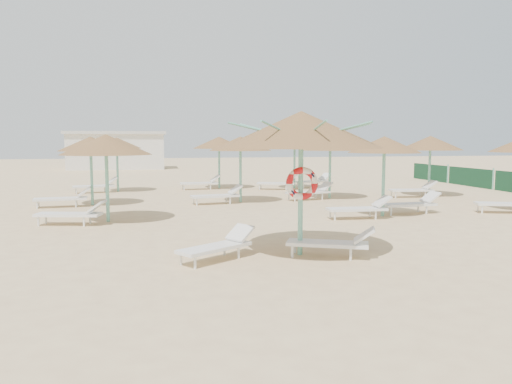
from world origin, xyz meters
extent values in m
plane|color=#D8BB84|center=(0.00, 0.00, 0.00)|extent=(120.00, 120.00, 0.00)
cylinder|color=#6CBBA4|center=(0.16, 0.19, 1.32)|extent=(0.11, 0.11, 2.64)
cone|color=brown|center=(0.16, 0.19, 2.76)|extent=(3.52, 3.52, 0.79)
cylinder|color=#6CBBA4|center=(0.16, 0.19, 2.49)|extent=(0.20, 0.20, 0.12)
cylinder|color=#6CBBA4|center=(0.97, 0.19, 2.72)|extent=(1.59, 0.04, 0.40)
cylinder|color=#6CBBA4|center=(0.73, 0.76, 2.72)|extent=(1.15, 1.15, 0.40)
cylinder|color=#6CBBA4|center=(0.16, 1.00, 2.72)|extent=(0.04, 1.59, 0.40)
cylinder|color=#6CBBA4|center=(-0.41, 0.76, 2.72)|extent=(1.15, 1.15, 0.40)
cylinder|color=#6CBBA4|center=(-0.65, 0.19, 2.72)|extent=(1.59, 0.04, 0.40)
cylinder|color=#6CBBA4|center=(-0.41, -0.38, 2.72)|extent=(1.15, 1.15, 0.40)
cylinder|color=#6CBBA4|center=(0.16, -0.62, 2.72)|extent=(0.04, 1.59, 0.40)
cylinder|color=#6CBBA4|center=(0.73, -0.38, 2.72)|extent=(1.15, 1.15, 0.40)
torus|color=red|center=(0.16, 0.09, 1.59)|extent=(0.72, 0.15, 0.72)
cylinder|color=white|center=(-2.22, -0.56, 0.12)|extent=(0.05, 0.05, 0.25)
cylinder|color=white|center=(-2.47, -0.20, 0.12)|extent=(0.05, 0.05, 0.25)
cylinder|color=white|center=(-1.23, 0.12, 0.12)|extent=(0.05, 0.05, 0.25)
cylinder|color=white|center=(-1.48, 0.49, 0.12)|extent=(0.05, 0.05, 0.25)
cube|color=white|center=(-1.76, 0.02, 0.28)|extent=(1.70, 1.42, 0.07)
cube|color=white|center=(-1.14, 0.46, 0.50)|extent=(0.66, 0.68, 0.32)
cylinder|color=white|center=(-0.08, -0.03, 0.13)|extent=(0.06, 0.06, 0.26)
cylinder|color=white|center=(0.10, 0.39, 0.13)|extent=(0.06, 0.06, 0.26)
cylinder|color=white|center=(1.05, -0.53, 0.13)|extent=(0.06, 0.06, 0.26)
cylinder|color=white|center=(1.24, -0.11, 0.13)|extent=(0.06, 0.06, 0.26)
cube|color=white|center=(0.68, -0.12, 0.29)|extent=(1.82, 1.22, 0.07)
cube|color=white|center=(1.40, -0.43, 0.51)|extent=(0.63, 0.68, 0.33)
cylinder|color=#6CBBA4|center=(-4.38, 5.72, 1.15)|extent=(0.11, 0.11, 2.30)
cone|color=brown|center=(-4.38, 5.72, 2.39)|extent=(2.78, 2.78, 0.63)
cylinder|color=#6CBBA4|center=(-4.38, 5.72, 2.15)|extent=(0.20, 0.20, 0.12)
cylinder|color=white|center=(-6.32, 5.26, 0.14)|extent=(0.06, 0.06, 0.28)
cylinder|color=white|center=(-6.20, 5.75, 0.14)|extent=(0.06, 0.06, 0.28)
cylinder|color=white|center=(-5.00, 4.96, 0.14)|extent=(0.06, 0.06, 0.28)
cylinder|color=white|center=(-4.89, 5.44, 0.14)|extent=(0.06, 0.06, 0.28)
cube|color=white|center=(-5.48, 5.32, 0.32)|extent=(1.99, 1.03, 0.08)
cube|color=white|center=(-4.65, 5.13, 0.56)|extent=(0.61, 0.69, 0.36)
cylinder|color=#6CBBA4|center=(-5.31, 9.96, 1.15)|extent=(0.11, 0.11, 2.30)
cone|color=brown|center=(-5.31, 9.96, 2.38)|extent=(2.48, 2.48, 0.56)
cylinder|color=#6CBBA4|center=(-5.31, 9.96, 2.15)|extent=(0.20, 0.20, 0.12)
cylinder|color=white|center=(-7.19, 9.23, 0.14)|extent=(0.06, 0.06, 0.28)
cylinder|color=white|center=(-7.24, 9.73, 0.14)|extent=(0.06, 0.06, 0.28)
cylinder|color=white|center=(-5.84, 9.36, 0.14)|extent=(0.06, 0.06, 0.28)
cylinder|color=white|center=(-5.89, 9.86, 0.14)|extent=(0.06, 0.06, 0.28)
cube|color=white|center=(-6.41, 9.56, 0.32)|extent=(1.95, 0.80, 0.08)
cube|color=white|center=(-5.57, 9.64, 0.56)|extent=(0.54, 0.64, 0.36)
cylinder|color=#6CBBA4|center=(-4.67, 15.04, 1.15)|extent=(0.11, 0.11, 2.30)
cone|color=brown|center=(-4.67, 15.04, 2.38)|extent=(2.36, 2.36, 0.53)
cylinder|color=#6CBBA4|center=(-4.67, 15.04, 2.15)|extent=(0.20, 0.20, 0.12)
cylinder|color=white|center=(-6.50, 14.22, 0.14)|extent=(0.06, 0.06, 0.28)
cylinder|color=white|center=(-6.61, 14.71, 0.14)|extent=(0.06, 0.06, 0.28)
cylinder|color=white|center=(-5.18, 14.51, 0.14)|extent=(0.06, 0.06, 0.28)
cylinder|color=white|center=(-5.29, 15.00, 0.14)|extent=(0.06, 0.06, 0.28)
cube|color=white|center=(-5.77, 14.64, 0.32)|extent=(1.99, 1.01, 0.08)
cube|color=white|center=(-4.94, 14.82, 0.56)|extent=(0.60, 0.69, 0.36)
cylinder|color=#6CBBA4|center=(0.50, 9.70, 1.15)|extent=(0.11, 0.11, 2.30)
cone|color=brown|center=(0.50, 9.70, 2.39)|extent=(2.52, 2.52, 0.57)
cylinder|color=#6CBBA4|center=(0.50, 9.70, 2.15)|extent=(0.20, 0.20, 0.12)
cylinder|color=white|center=(-1.35, 8.93, 0.14)|extent=(0.06, 0.06, 0.28)
cylinder|color=white|center=(-1.43, 9.42, 0.14)|extent=(0.06, 0.06, 0.28)
cylinder|color=white|center=(-0.01, 9.14, 0.14)|extent=(0.06, 0.06, 0.28)
cylinder|color=white|center=(-0.09, 9.63, 0.14)|extent=(0.06, 0.06, 0.28)
cube|color=white|center=(-0.60, 9.30, 0.32)|extent=(1.97, 0.91, 0.08)
cube|color=white|center=(0.24, 9.43, 0.56)|extent=(0.57, 0.67, 0.36)
cylinder|color=#6CBBA4|center=(0.42, 15.65, 1.15)|extent=(0.11, 0.11, 2.30)
cone|color=brown|center=(0.42, 15.65, 2.39)|extent=(2.73, 2.73, 0.61)
cylinder|color=#6CBBA4|center=(0.42, 15.65, 2.15)|extent=(0.20, 0.20, 0.12)
cylinder|color=white|center=(-1.46, 14.95, 0.14)|extent=(0.06, 0.06, 0.28)
cylinder|color=white|center=(-1.49, 15.45, 0.14)|extent=(0.06, 0.06, 0.28)
cylinder|color=white|center=(-0.11, 15.04, 0.14)|extent=(0.06, 0.06, 0.28)
cylinder|color=white|center=(-0.15, 15.54, 0.14)|extent=(0.06, 0.06, 0.28)
cube|color=white|center=(-0.68, 15.25, 0.32)|extent=(1.94, 0.75, 0.08)
cube|color=white|center=(0.17, 15.31, 0.56)|extent=(0.53, 0.63, 0.36)
cylinder|color=#6CBBA4|center=(4.50, 5.05, 1.15)|extent=(0.11, 0.11, 2.30)
cone|color=brown|center=(4.50, 5.05, 2.38)|extent=(2.41, 2.41, 0.54)
cylinder|color=#6CBBA4|center=(4.50, 5.05, 2.15)|extent=(0.20, 0.20, 0.12)
cylinder|color=white|center=(2.59, 4.45, 0.14)|extent=(0.06, 0.06, 0.28)
cylinder|color=white|center=(2.62, 4.94, 0.14)|extent=(0.06, 0.06, 0.28)
cylinder|color=white|center=(3.94, 4.37, 0.14)|extent=(0.06, 0.06, 0.28)
cylinder|color=white|center=(3.96, 4.87, 0.14)|extent=(0.06, 0.06, 0.28)
cube|color=white|center=(3.40, 4.65, 0.32)|extent=(1.93, 0.72, 0.08)
cube|color=white|center=(4.25, 4.61, 0.56)|extent=(0.52, 0.63, 0.36)
cylinder|color=white|center=(4.82, 5.06, 0.14)|extent=(0.06, 0.06, 0.28)
cylinder|color=white|center=(4.79, 5.56, 0.14)|extent=(0.06, 0.06, 0.28)
cylinder|color=white|center=(6.16, 5.13, 0.14)|extent=(0.06, 0.06, 0.28)
cylinder|color=white|center=(6.14, 5.63, 0.14)|extent=(0.06, 0.06, 0.28)
cube|color=white|center=(5.60, 5.35, 0.32)|extent=(1.93, 0.72, 0.08)
cube|color=white|center=(6.45, 5.40, 0.56)|extent=(0.52, 0.63, 0.36)
cylinder|color=#6CBBA4|center=(4.52, 10.22, 1.15)|extent=(0.11, 0.11, 2.30)
cone|color=brown|center=(4.52, 10.22, 2.39)|extent=(2.74, 2.74, 0.62)
cylinder|color=#6CBBA4|center=(4.52, 10.22, 2.15)|extent=(0.20, 0.20, 0.12)
cylinder|color=white|center=(2.71, 9.37, 0.14)|extent=(0.06, 0.06, 0.28)
cylinder|color=white|center=(2.59, 9.85, 0.14)|extent=(0.06, 0.06, 0.28)
cylinder|color=white|center=(4.02, 9.72, 0.14)|extent=(0.06, 0.06, 0.28)
cylinder|color=white|center=(3.89, 10.20, 0.14)|extent=(0.06, 0.06, 0.28)
cube|color=white|center=(3.42, 9.82, 0.32)|extent=(2.00, 1.09, 0.08)
cube|color=white|center=(4.24, 10.04, 0.56)|extent=(0.62, 0.71, 0.36)
cylinder|color=#6CBBA4|center=(4.26, 14.79, 1.15)|extent=(0.11, 0.11, 2.30)
cone|color=brown|center=(4.26, 14.79, 2.39)|extent=(2.60, 2.60, 0.58)
cylinder|color=#6CBBA4|center=(4.26, 14.79, 2.15)|extent=(0.20, 0.20, 0.12)
cylinder|color=white|center=(2.32, 14.43, 0.14)|extent=(0.06, 0.06, 0.28)
cylinder|color=white|center=(2.49, 14.90, 0.14)|extent=(0.06, 0.06, 0.28)
cylinder|color=white|center=(3.59, 13.97, 0.14)|extent=(0.06, 0.06, 0.28)
cylinder|color=white|center=(3.76, 14.44, 0.14)|extent=(0.06, 0.06, 0.28)
cube|color=white|center=(3.16, 14.39, 0.32)|extent=(2.00, 1.23, 0.08)
cube|color=white|center=(3.96, 14.10, 0.56)|extent=(0.66, 0.73, 0.36)
cylinder|color=white|center=(4.69, 14.59, 0.14)|extent=(0.06, 0.06, 0.28)
cylinder|color=white|center=(4.52, 15.06, 0.14)|extent=(0.06, 0.06, 0.28)
cylinder|color=white|center=(5.96, 15.04, 0.14)|extent=(0.06, 0.06, 0.28)
cylinder|color=white|center=(5.79, 15.51, 0.14)|extent=(0.06, 0.06, 0.28)
cube|color=white|center=(5.36, 15.09, 0.32)|extent=(2.00, 1.23, 0.08)
cube|color=white|center=(6.16, 15.38, 0.56)|extent=(0.66, 0.73, 0.36)
cylinder|color=white|center=(8.10, 4.84, 0.14)|extent=(0.06, 0.06, 0.28)
cylinder|color=white|center=(8.27, 5.31, 0.14)|extent=(0.06, 0.06, 0.28)
cube|color=white|center=(8.94, 4.81, 0.32)|extent=(2.00, 1.23, 0.08)
cylinder|color=#6CBBA4|center=(9.27, 10.22, 1.15)|extent=(0.11, 0.11, 2.30)
cone|color=brown|center=(9.27, 10.22, 2.40)|extent=(2.83, 2.83, 0.64)
cylinder|color=#6CBBA4|center=(9.27, 10.22, 2.15)|extent=(0.20, 0.20, 0.12)
cylinder|color=white|center=(7.35, 9.64, 0.14)|extent=(0.06, 0.06, 0.28)
cylinder|color=white|center=(7.40, 10.14, 0.14)|extent=(0.06, 0.06, 0.28)
cylinder|color=white|center=(8.70, 9.51, 0.14)|extent=(0.06, 0.06, 0.28)
cylinder|color=white|center=(8.75, 10.01, 0.14)|extent=(0.06, 0.06, 0.28)
cube|color=white|center=(8.17, 9.82, 0.32)|extent=(1.95, 0.80, 0.08)
cube|color=white|center=(9.02, 9.73, 0.56)|extent=(0.54, 0.64, 0.36)
cube|color=silver|center=(-6.00, 35.00, 1.50)|extent=(8.00, 4.00, 3.00)
cube|color=beige|center=(-6.00, 35.00, 3.12)|extent=(8.40, 4.40, 0.25)
cube|color=#1C5433|center=(14.00, 14.00, 0.50)|extent=(0.08, 3.80, 1.00)
cylinder|color=#6CBBA4|center=(14.00, 12.10, 0.55)|extent=(0.08, 0.08, 1.10)
cube|color=#1C5433|center=(14.00, 18.00, 0.50)|extent=(0.08, 3.80, 1.00)
cylinder|color=#6CBBA4|center=(14.00, 16.10, 0.55)|extent=(0.08, 0.08, 1.10)
camera|label=1|loc=(-3.00, -10.22, 2.54)|focal=35.00mm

